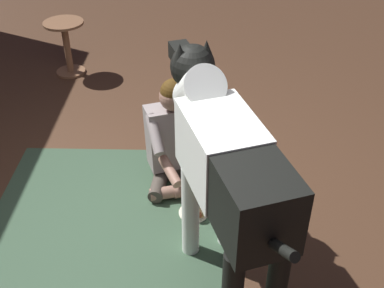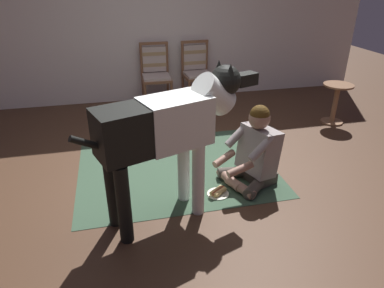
% 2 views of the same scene
% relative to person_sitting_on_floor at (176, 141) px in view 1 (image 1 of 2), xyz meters
% --- Properties ---
extents(ground_plane, '(13.00, 13.00, 0.00)m').
position_rel_person_sitting_on_floor_xyz_m(ground_plane, '(-0.66, 0.40, -0.34)').
color(ground_plane, '#4A301F').
extents(area_rug, '(2.12, 1.68, 0.01)m').
position_rel_person_sitting_on_floor_xyz_m(area_rug, '(-0.72, 0.45, -0.34)').
color(area_rug, '#37513B').
rests_on(area_rug, ground).
extents(person_sitting_on_floor, '(0.69, 0.60, 0.84)m').
position_rel_person_sitting_on_floor_xyz_m(person_sitting_on_floor, '(0.00, 0.00, 0.00)').
color(person_sitting_on_floor, '#473F37').
rests_on(person_sitting_on_floor, ground).
extents(large_dog, '(1.60, 0.70, 1.30)m').
position_rel_person_sitting_on_floor_xyz_m(large_dog, '(-0.91, -0.32, 0.50)').
color(large_dog, white).
rests_on(large_dog, ground).
extents(hot_dog_on_plate, '(0.22, 0.22, 0.06)m').
position_rel_person_sitting_on_floor_xyz_m(hot_dog_on_plate, '(-0.41, -0.14, -0.32)').
color(hot_dog_on_plate, silver).
rests_on(hot_dog_on_plate, ground).
extents(round_side_table, '(0.41, 0.41, 0.57)m').
position_rel_person_sitting_on_floor_xyz_m(round_side_table, '(1.74, 1.24, -0.00)').
color(round_side_table, brown).
rests_on(round_side_table, ground).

